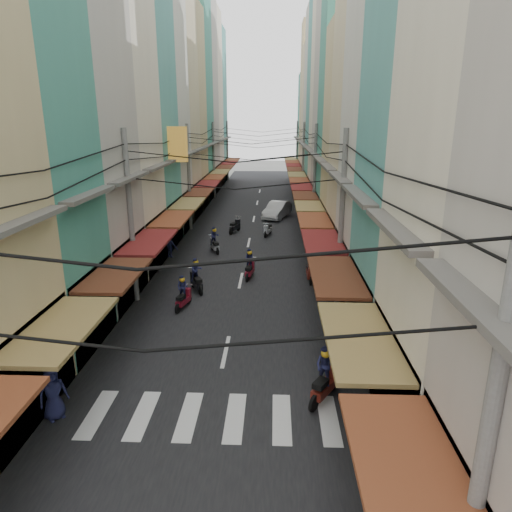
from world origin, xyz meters
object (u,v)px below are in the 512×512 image
(traffic_sign, at_px, (353,286))
(bicycle, at_px, (388,311))
(market_umbrella, at_px, (474,409))
(white_car, at_px, (277,218))

(traffic_sign, bearing_deg, bicycle, 49.43)
(bicycle, relative_size, market_umbrella, 0.69)
(white_car, height_order, market_umbrella, market_umbrella)
(bicycle, distance_m, traffic_sign, 3.96)
(market_umbrella, bearing_deg, traffic_sign, 102.04)
(bicycle, xyz_separation_m, traffic_sign, (-2.15, -2.52, 2.17))
(white_car, relative_size, market_umbrella, 2.27)
(bicycle, bearing_deg, white_car, -0.97)
(white_car, distance_m, market_umbrella, 31.10)
(white_car, height_order, traffic_sign, traffic_sign)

